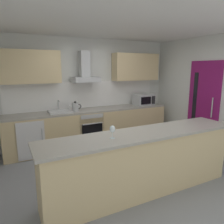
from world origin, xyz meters
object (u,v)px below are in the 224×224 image
kettle (75,107)px  range_hood (85,72)px  microwave (144,99)px  oven (88,128)px  sink (60,111)px  refrigerator (30,137)px  wine_glass (112,129)px

kettle → range_hood: range_hood is taller
microwave → oven: bearing=179.0°
oven → sink: bearing=179.1°
range_hood → refrigerator: bearing=-174.4°
oven → microwave: bearing=-1.0°
oven → sink: (-0.66, 0.01, 0.47)m
refrigerator → wine_glass: (0.84, -2.30, 0.66)m
oven → refrigerator: size_ratio=0.94×
sink → range_hood: 1.09m
microwave → range_hood: bearing=174.4°
microwave → range_hood: range_hood is taller
oven → kettle: (-0.31, -0.03, 0.55)m
kettle → range_hood: 0.86m
refrigerator → kettle: bearing=-1.7°
refrigerator → wine_glass: wine_glass is taller
microwave → sink: 2.27m
sink → wine_glass: (0.16, -2.32, 0.16)m
refrigerator → kettle: size_ratio=2.94×
sink → oven: bearing=-0.9°
refrigerator → range_hood: bearing=5.6°
microwave → range_hood: 1.77m
wine_glass → oven: bearing=77.7°
sink → wine_glass: size_ratio=2.81×
sink → wine_glass: 2.33m
sink → kettle: bearing=-7.3°
kettle → oven: bearing=6.2°
refrigerator → kettle: (1.03, -0.03, 0.58)m
microwave → sink: bearing=179.0°
oven → kettle: 0.63m
range_hood → wine_glass: 2.58m
range_hood → sink: bearing=-169.9°
wine_glass → kettle: bearing=85.2°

